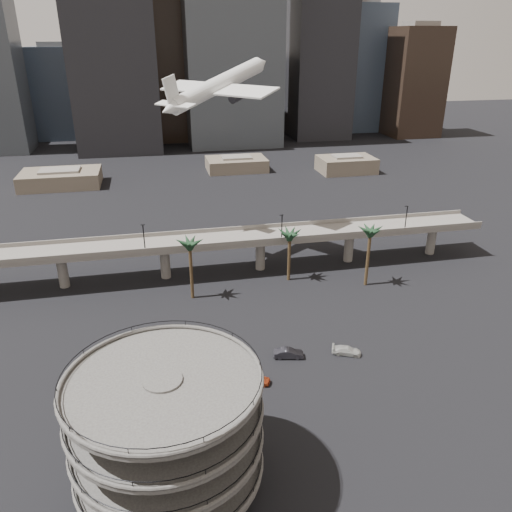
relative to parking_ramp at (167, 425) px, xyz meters
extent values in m
plane|color=black|center=(13.00, 4.00, -9.84)|extent=(700.00, 700.00, 0.00)
cylinder|color=#444240|center=(0.00, 0.00, -1.84)|extent=(4.40, 4.40, 16.50)
cylinder|color=#444240|center=(0.00, 0.00, -6.06)|extent=(22.00, 22.00, 0.45)
torus|color=#444240|center=(0.00, 0.00, -5.59)|extent=(22.20, 22.20, 0.50)
torus|color=black|center=(0.00, 0.00, -4.79)|extent=(21.80, 21.80, 0.10)
cylinder|color=#444240|center=(0.00, 0.00, -2.06)|extent=(22.00, 22.00, 0.45)
torus|color=#444240|center=(0.00, 0.00, -1.59)|extent=(22.20, 22.20, 0.50)
torus|color=black|center=(0.00, 0.00, -0.79)|extent=(21.80, 21.80, 0.10)
cylinder|color=#444240|center=(0.00, 0.00, 1.94)|extent=(22.00, 22.00, 0.45)
torus|color=#444240|center=(0.00, 0.00, 2.41)|extent=(22.20, 22.20, 0.50)
torus|color=black|center=(0.00, 0.00, 3.21)|extent=(21.80, 21.80, 0.10)
cylinder|color=#444240|center=(0.00, 0.00, 5.94)|extent=(22.00, 22.00, 0.45)
torus|color=#444240|center=(0.00, 0.00, 6.41)|extent=(22.20, 22.20, 0.50)
torus|color=black|center=(0.00, 0.00, 7.21)|extent=(21.80, 21.80, 0.10)
cube|color=slate|center=(13.00, 59.00, -1.84)|extent=(130.00, 9.00, 0.90)
cube|color=slate|center=(13.00, 54.50, -0.94)|extent=(130.00, 0.30, 1.00)
cube|color=slate|center=(13.00, 63.50, -0.94)|extent=(130.00, 0.30, 1.00)
cylinder|color=slate|center=(-20.00, 59.00, -6.04)|extent=(2.20, 2.20, 8.00)
cylinder|color=slate|center=(2.00, 59.00, -6.04)|extent=(2.20, 2.20, 8.00)
cylinder|color=slate|center=(24.00, 59.00, -6.04)|extent=(2.20, 2.20, 8.00)
cylinder|color=slate|center=(46.00, 59.00, -6.04)|extent=(2.20, 2.20, 8.00)
cylinder|color=slate|center=(68.00, 59.00, -6.04)|extent=(2.20, 2.20, 8.00)
cylinder|color=black|center=(-2.00, 55.00, 1.66)|extent=(0.24, 0.24, 6.00)
cylinder|color=black|center=(28.00, 55.00, 1.66)|extent=(0.24, 0.24, 6.00)
cylinder|color=black|center=(58.00, 55.00, 1.66)|extent=(0.24, 0.24, 6.00)
cylinder|color=#49371F|center=(7.00, 48.00, -3.76)|extent=(0.70, 0.70, 12.15)
ellipsoid|color=#17331D|center=(7.00, 48.00, 2.71)|extent=(4.40, 4.40, 2.00)
cylinder|color=#49371F|center=(29.00, 52.00, -4.44)|extent=(0.70, 0.70, 10.80)
ellipsoid|color=#17331D|center=(29.00, 52.00, 1.36)|extent=(4.40, 4.40, 2.00)
cylinder|color=#49371F|center=(45.00, 46.00, -3.54)|extent=(0.70, 0.70, 12.60)
ellipsoid|color=#17331D|center=(45.00, 46.00, 3.16)|extent=(4.40, 4.40, 2.00)
cube|color=#655B4B|center=(-32.00, 144.00, -7.09)|extent=(28.00, 18.00, 5.50)
cube|color=slate|center=(-32.00, 144.00, -3.94)|extent=(14.00, 9.00, 0.80)
cube|color=#655B4B|center=(35.00, 154.00, -7.34)|extent=(24.00, 16.00, 5.00)
cube|color=slate|center=(35.00, 154.00, -4.44)|extent=(12.00, 8.00, 0.80)
cube|color=#655B4B|center=(78.00, 142.00, -6.84)|extent=(22.00, 15.00, 6.00)
cube|color=slate|center=(78.00, 142.00, -3.44)|extent=(11.00, 7.50, 0.80)
cube|color=#384557|center=(-42.00, 249.00, 13.05)|extent=(30.00, 30.00, 45.77)
cube|color=slate|center=(-42.00, 249.00, 37.14)|extent=(16.50, 16.50, 2.40)
cube|color=black|center=(-12.00, 204.00, 42.61)|extent=(38.00, 30.00, 104.89)
cube|color=black|center=(18.00, 229.00, 33.08)|extent=(28.00, 26.00, 85.82)
cube|color=#41464C|center=(43.00, 209.00, 47.38)|extent=(45.00, 32.00, 114.43)
cube|color=#806B58|center=(68.00, 244.00, 10.19)|extent=(24.00, 24.00, 40.05)
cube|color=slate|center=(68.00, 244.00, 31.41)|extent=(13.20, 13.20, 2.40)
cube|color=black|center=(91.00, 219.00, 35.46)|extent=(30.00, 28.00, 90.59)
cube|color=#384557|center=(118.00, 239.00, 23.54)|extent=(34.00, 30.00, 66.75)
cube|color=slate|center=(118.00, 239.00, 58.11)|extent=(18.70, 16.50, 2.40)
cube|color=black|center=(143.00, 214.00, 17.82)|extent=(26.00, 26.00, 55.31)
cube|color=slate|center=(143.00, 214.00, 46.67)|extent=(14.30, 14.30, 2.40)
cube|color=#806B58|center=(31.00, 264.00, 8.28)|extent=(22.00, 22.00, 36.24)
cube|color=slate|center=(31.00, 264.00, 27.60)|extent=(12.10, 12.10, 2.40)
cylinder|color=white|center=(17.40, 73.46, 30.55)|extent=(25.01, 21.21, 10.82)
cone|color=white|center=(29.54, 83.26, 34.53)|extent=(5.81, 5.71, 4.52)
cone|color=white|center=(5.25, 63.65, 26.56)|extent=(5.47, 5.32, 4.12)
cube|color=white|center=(16.74, 72.92, 29.69)|extent=(24.75, 28.43, 2.02)
cube|color=white|center=(6.74, 64.85, 27.48)|extent=(8.46, 9.64, 0.87)
cube|color=white|center=(6.18, 64.40, 30.30)|extent=(3.84, 3.20, 6.36)
cylinder|color=#242428|center=(13.82, 77.91, 28.40)|extent=(5.00, 4.60, 3.09)
cylinder|color=#242428|center=(21.00, 69.02, 28.40)|extent=(5.00, 4.60, 3.09)
imported|color=#A73917|center=(14.10, 17.58, -9.05)|extent=(4.99, 3.61, 1.58)
imported|color=#232328|center=(21.04, 23.11, -9.00)|extent=(5.34, 2.80, 1.67)
imported|color=#B6B6B2|center=(31.10, 21.97, -9.11)|extent=(5.40, 3.85, 1.45)
camera|label=1|loc=(0.77, -45.31, 40.51)|focal=35.00mm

